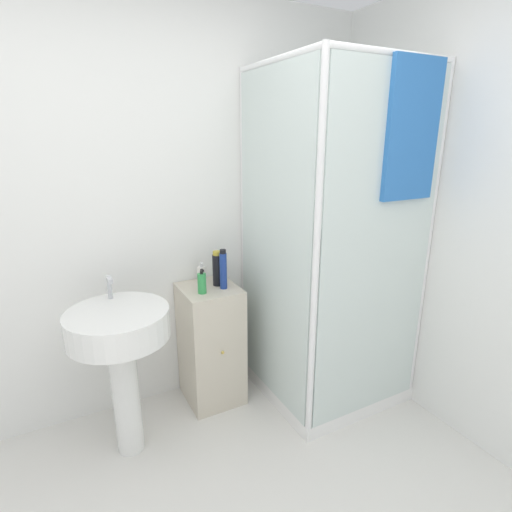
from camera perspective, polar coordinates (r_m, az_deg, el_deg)
The scene contains 8 objects.
wall_back at distance 2.48m, azimuth -19.90°, elevation 5.28°, with size 6.40×0.06×2.50m, color white.
shower_enclosure at distance 2.65m, azimuth 10.22°, elevation -7.83°, with size 0.85×0.88×2.10m.
vanity_cabinet at distance 2.69m, azimuth -6.45°, elevation -12.39°, with size 0.35×0.39×0.79m.
sink at distance 2.25m, azimuth -18.82°, elevation -11.79°, with size 0.52×0.52×0.98m.
soap_dispenser at distance 2.41m, azimuth -7.74°, elevation -3.86°, with size 0.05×0.05×0.15m.
shampoo_bottle_tall_black at distance 2.52m, azimuth -5.53°, elevation -1.83°, with size 0.06×0.06×0.22m.
shampoo_bottle_blue at distance 2.45m, azimuth -4.70°, elevation -1.96°, with size 0.04×0.04×0.25m.
lotion_bottle_white at distance 2.58m, azimuth -7.80°, elevation -2.66°, with size 0.05×0.05×0.14m.
Camera 1 is at (-0.33, -0.71, 1.71)m, focal length 28.00 mm.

